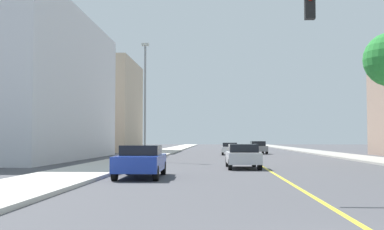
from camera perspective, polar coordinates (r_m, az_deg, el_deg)
ground at (r=48.70m, az=6.28°, el=-4.87°), size 192.00×192.00×0.00m
sidewalk_left at (r=49.07m, az=-5.06°, el=-4.77°), size 3.58×168.00×0.15m
sidewalk_right at (r=50.20m, az=17.35°, el=-4.61°), size 3.58×168.00×0.15m
lane_marking_center at (r=48.70m, az=6.28°, el=-4.86°), size 0.16×144.00×0.01m
building_left_near at (r=43.46m, az=-19.55°, el=3.13°), size 11.05×23.70×12.27m
building_left_far at (r=67.29m, az=-12.86°, el=0.98°), size 14.40×14.20×12.25m
street_lamp at (r=37.03m, az=-5.61°, el=2.33°), size 0.56×0.28×8.98m
car_gray at (r=55.46m, az=7.84°, el=-3.84°), size 1.90×4.62×1.45m
car_blue at (r=21.75m, az=-6.10°, el=-5.42°), size 2.02×4.63×1.45m
car_white at (r=51.75m, az=4.52°, el=-3.98°), size 1.80×4.02×1.31m
car_silver at (r=28.26m, az=6.06°, el=-4.85°), size 1.93×4.38×1.43m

